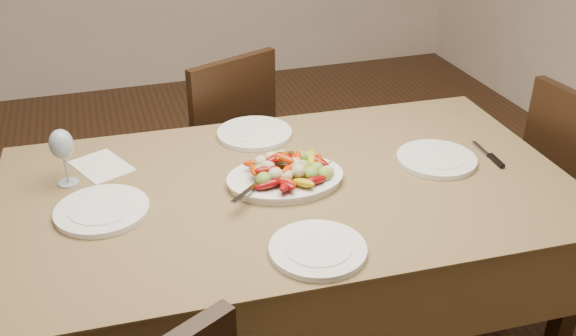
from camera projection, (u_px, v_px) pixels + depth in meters
The scene contains 12 objects.
dining_table at pixel (288, 277), 2.26m from camera, with size 1.84×1.04×0.76m, color brown.
chair_far at pixel (211, 148), 2.92m from camera, with size 0.42×0.42×0.95m, color black, non-canonical shape.
serving_platter at pixel (285, 180), 2.08m from camera, with size 0.37×0.27×0.02m, color white.
roasted_vegetables at pixel (285, 165), 2.05m from camera, with size 0.30×0.21×0.09m, color maroon, non-canonical shape.
serving_spoon at pixel (268, 178), 2.01m from camera, with size 0.28×0.06×0.03m, color #9EA0A8, non-canonical shape.
plate_left at pixel (102, 211), 1.92m from camera, with size 0.28×0.28×0.02m, color white.
plate_right at pixel (436, 159), 2.21m from camera, with size 0.27×0.27×0.02m, color white.
plate_far at pixel (255, 134), 2.39m from camera, with size 0.28×0.28×0.02m, color white.
plate_near at pixel (318, 250), 1.75m from camera, with size 0.27×0.27×0.02m, color white.
wine_glass at pixel (64, 156), 2.03m from camera, with size 0.08×0.08×0.20m, color #8C99A5, non-canonical shape.
menu_card at pixel (102, 166), 2.18m from camera, with size 0.15×0.21×0.00m, color silver.
table_knife at pixel (489, 156), 2.24m from camera, with size 0.02×0.20×0.01m, color #9EA0A8, non-canonical shape.
Camera 1 is at (-0.32, -1.69, 1.81)m, focal length 40.00 mm.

